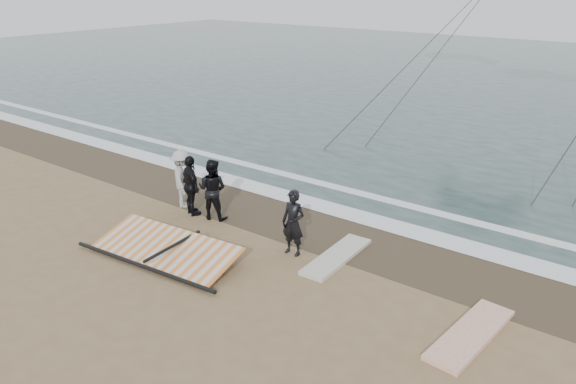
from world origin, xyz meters
name	(u,v)px	position (x,y,z in m)	size (l,w,h in m)	color
ground	(247,310)	(0.00, 0.00, 0.00)	(120.00, 120.00, 0.00)	#8C704C
wet_sand	(353,238)	(0.00, 4.50, 0.01)	(120.00, 2.80, 0.01)	#4C3D2B
foam_near	(377,221)	(0.00, 5.90, 0.03)	(120.00, 0.90, 0.01)	white
foam_far	(403,204)	(0.00, 7.60, 0.03)	(120.00, 0.45, 0.01)	white
man_main	(293,223)	(-0.79, 2.77, 0.89)	(0.65, 0.43, 1.79)	black
board_white	(471,334)	(4.28, 2.05, 0.05)	(0.76, 2.70, 0.11)	silver
board_cream	(337,256)	(0.28, 3.25, 0.05)	(0.69, 2.60, 0.11)	beige
trio_cluster	(194,184)	(-4.87, 3.17, 0.93)	(2.62, 1.38, 1.88)	black
sail_rig	(168,249)	(-3.33, 0.70, 0.20)	(4.67, 2.09, 0.51)	black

